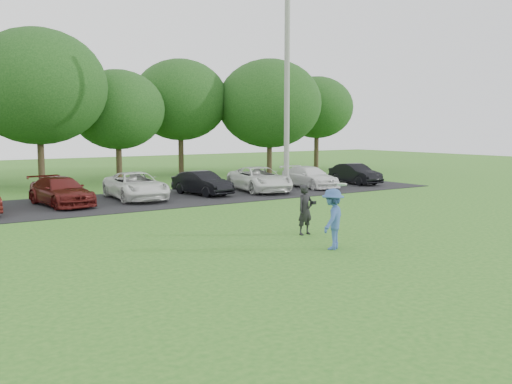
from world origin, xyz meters
The scene contains 7 objects.
ground centered at (0.00, 0.00, 0.00)m, with size 100.00×100.00×0.00m, color #2A671D.
parking_lot centered at (0.00, 13.00, 0.01)m, with size 32.00×6.50×0.03m, color black.
utility_pole centered at (8.15, 12.62, 5.05)m, with size 0.28×0.28×10.09m, color gray.
frisbee_player centered at (0.41, 0.41, 0.83)m, with size 1.24×1.09×1.85m.
camera_bystander centered at (1.13, 2.46, 0.78)m, with size 0.60×0.45×1.55m.
parked_cars centered at (-0.33, 13.01, 0.62)m, with size 28.51×5.20×1.25m.
tree_row centered at (1.51, 22.76, 4.91)m, with size 42.39×9.85×8.64m.
Camera 1 is at (-9.91, -11.01, 3.32)m, focal length 40.00 mm.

